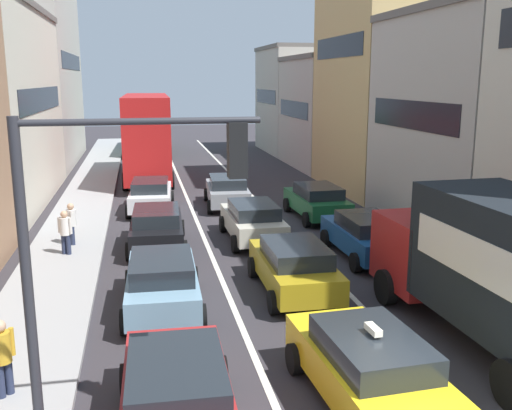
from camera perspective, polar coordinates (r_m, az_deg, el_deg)
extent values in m
cube|color=#989898|center=(28.53, -16.61, -0.21)|extent=(2.60, 64.00, 0.14)
cube|color=silver|center=(28.50, -6.55, 0.08)|extent=(0.16, 60.00, 0.01)
cube|color=silver|center=(28.98, 0.16, 0.37)|extent=(0.16, 60.00, 0.01)
cube|color=black|center=(30.12, -20.30, 9.74)|extent=(0.02, 11.73, 1.10)
cube|color=#B2ADA3|center=(45.16, -22.15, 12.12)|extent=(7.00, 14.57, 13.09)
cube|color=black|center=(44.68, -17.68, 13.29)|extent=(0.02, 11.73, 1.10)
cube|color=#B2ADA3|center=(49.40, 5.00, 10.13)|extent=(7.00, 8.70, 8.32)
cube|color=black|center=(48.52, 0.95, 10.63)|extent=(0.02, 7.04, 1.10)
cube|color=#66605B|center=(49.43, 5.09, 15.13)|extent=(7.20, 8.70, 0.30)
cube|color=#B2ADA3|center=(41.07, 8.47, 8.86)|extent=(7.00, 8.70, 7.25)
cube|color=black|center=(39.99, 3.68, 9.40)|extent=(0.02, 7.04, 1.10)
cube|color=#66605B|center=(41.02, 8.64, 14.12)|extent=(7.20, 8.70, 0.30)
cube|color=tan|center=(32.87, 13.99, 13.57)|extent=(7.00, 8.70, 13.86)
cube|color=black|center=(31.57, 8.07, 15.13)|extent=(0.02, 7.04, 1.10)
cube|color=#B2ADA3|center=(25.22, 22.24, 7.34)|extent=(7.00, 8.70, 8.43)
cube|color=black|center=(23.44, 15.06, 8.55)|extent=(0.02, 7.04, 1.10)
cube|color=#66605B|center=(25.29, 23.07, 17.22)|extent=(7.20, 8.70, 0.30)
cylinder|color=#2D2D33|center=(9.34, -21.43, -8.96)|extent=(0.16, 0.16, 5.50)
cylinder|color=#2D2D33|center=(8.61, -11.20, 8.07)|extent=(3.50, 0.10, 0.10)
cube|color=black|center=(8.77, -1.86, 5.41)|extent=(0.28, 0.28, 0.84)
sphere|color=red|center=(8.89, -2.04, 7.19)|extent=(0.18, 0.18, 0.18)
sphere|color=#F2A519|center=(8.92, -2.03, 5.53)|extent=(0.18, 0.18, 0.18)
sphere|color=green|center=(8.95, -2.01, 3.87)|extent=(0.18, 0.18, 0.18)
cube|color=#A51E1E|center=(16.44, 16.74, -4.38)|extent=(2.47, 2.47, 1.90)
cube|color=black|center=(17.36, 14.85, -2.09)|extent=(2.02, 0.09, 0.70)
cube|color=white|center=(12.48, 20.69, -5.00)|extent=(0.16, 4.48, 0.90)
cylinder|color=black|center=(16.26, 12.68, -7.86)|extent=(0.33, 0.97, 0.96)
cylinder|color=black|center=(17.40, 19.88, -6.96)|extent=(0.33, 0.97, 0.96)
cylinder|color=black|center=(12.15, 23.89, -15.86)|extent=(0.33, 0.97, 0.96)
cube|color=yellow|center=(11.41, 10.81, -15.78)|extent=(2.03, 4.39, 0.70)
cube|color=#1E2328|center=(11.00, 11.38, -13.66)|extent=(1.71, 2.49, 0.52)
cube|color=#F2EACC|center=(10.84, 11.47, -11.90)|extent=(0.18, 0.45, 0.12)
cylinder|color=black|center=(12.46, 3.81, -14.85)|extent=(0.25, 0.65, 0.64)
cylinder|color=black|center=(13.10, 11.70, -13.66)|extent=(0.25, 0.65, 0.64)
cube|color=#A51E1E|center=(10.46, -7.80, -18.46)|extent=(1.92, 4.35, 0.70)
cube|color=#1E2328|center=(10.01, -7.85, -16.29)|extent=(1.65, 2.45, 0.52)
cylinder|color=black|center=(11.93, -12.64, -16.47)|extent=(0.24, 0.65, 0.64)
cylinder|color=black|center=(11.96, -3.44, -16.09)|extent=(0.24, 0.65, 0.64)
cube|color=#B29319|center=(16.68, 3.73, -6.36)|extent=(1.83, 4.31, 0.70)
cube|color=#1E2328|center=(16.32, 3.93, -4.72)|extent=(1.60, 2.42, 0.52)
cylinder|color=black|center=(17.95, -0.33, -6.14)|extent=(0.23, 0.64, 0.64)
cylinder|color=black|center=(18.36, 5.35, -5.77)|extent=(0.23, 0.64, 0.64)
cylinder|color=black|center=(15.26, 1.72, -9.56)|extent=(0.23, 0.64, 0.64)
cylinder|color=black|center=(15.74, 8.35, -8.98)|extent=(0.23, 0.64, 0.64)
cube|color=#759EB7|center=(15.66, -9.20, -7.77)|extent=(1.93, 4.35, 0.70)
cube|color=#1E2328|center=(15.28, -9.26, -6.05)|extent=(1.65, 2.45, 0.52)
cylinder|color=black|center=(17.17, -12.32, -7.31)|extent=(0.24, 0.65, 0.64)
cylinder|color=black|center=(17.17, -6.13, -7.08)|extent=(0.24, 0.65, 0.64)
cylinder|color=black|center=(14.45, -12.79, -11.17)|extent=(0.24, 0.65, 0.64)
cylinder|color=black|center=(14.45, -5.36, -10.90)|extent=(0.24, 0.65, 0.64)
cube|color=beige|center=(21.88, -0.34, -1.80)|extent=(1.84, 4.32, 0.70)
cube|color=#1E2328|center=(21.56, -0.23, -0.48)|extent=(1.61, 2.42, 0.52)
cylinder|color=black|center=(23.20, -3.29, -1.89)|extent=(0.23, 0.64, 0.64)
cylinder|color=black|center=(23.54, 1.14, -1.66)|extent=(0.23, 0.64, 0.64)
cylinder|color=black|center=(20.42, -2.04, -3.86)|extent=(0.23, 0.64, 0.64)
cylinder|color=black|center=(20.80, 2.97, -3.56)|extent=(0.23, 0.64, 0.64)
cube|color=black|center=(21.25, -9.73, -2.40)|extent=(1.98, 4.37, 0.70)
cube|color=#1E2328|center=(20.92, -9.79, -1.06)|extent=(1.68, 2.47, 0.52)
cylinder|color=black|center=(22.79, -11.98, -2.40)|extent=(0.25, 0.65, 0.64)
cylinder|color=black|center=(22.76, -7.35, -2.25)|extent=(0.25, 0.65, 0.64)
cylinder|color=black|center=(19.98, -12.38, -4.51)|extent=(0.25, 0.65, 0.64)
cylinder|color=black|center=(19.94, -7.08, -4.34)|extent=(0.25, 0.65, 0.64)
cube|color=gray|center=(27.72, -2.86, 1.21)|extent=(2.07, 4.41, 0.70)
cube|color=#1E2328|center=(27.42, -2.83, 2.27)|extent=(1.74, 2.51, 0.52)
cylinder|color=black|center=(29.16, -4.90, 1.03)|extent=(0.26, 0.65, 0.64)
cylinder|color=black|center=(29.30, -1.30, 1.13)|extent=(0.26, 0.65, 0.64)
cylinder|color=black|center=(26.30, -4.57, -0.20)|extent=(0.26, 0.65, 0.64)
cylinder|color=black|center=(26.46, -0.59, -0.09)|extent=(0.26, 0.65, 0.64)
cube|color=silver|center=(27.19, -10.30, 0.80)|extent=(2.09, 4.41, 0.70)
cube|color=#1E2328|center=(26.89, -10.36, 1.89)|extent=(1.75, 2.51, 0.52)
cylinder|color=black|center=(28.75, -11.97, 0.64)|extent=(0.26, 0.65, 0.64)
cylinder|color=black|center=(28.66, -8.30, 0.74)|extent=(0.26, 0.65, 0.64)
cylinder|color=black|center=(25.90, -12.45, -0.66)|extent=(0.26, 0.65, 0.64)
cylinder|color=black|center=(25.80, -8.38, -0.55)|extent=(0.26, 0.65, 0.64)
cube|color=#194C8C|center=(20.20, 10.72, -3.22)|extent=(1.84, 4.32, 0.70)
cube|color=#1E2328|center=(19.88, 11.00, -1.81)|extent=(1.61, 2.42, 0.52)
cylinder|color=black|center=(21.29, 6.88, -3.26)|extent=(0.23, 0.64, 0.64)
cylinder|color=black|center=(21.94, 11.45, -2.95)|extent=(0.23, 0.64, 0.64)
cylinder|color=black|center=(18.66, 9.77, -5.60)|extent=(0.23, 0.64, 0.64)
cylinder|color=black|center=(19.40, 14.85, -5.15)|extent=(0.23, 0.64, 0.64)
cube|color=#19592D|center=(25.53, 5.97, 0.19)|extent=(1.91, 4.35, 0.70)
cube|color=#1E2328|center=(25.23, 6.15, 1.34)|extent=(1.65, 2.45, 0.52)
cylinder|color=black|center=(26.69, 3.08, 0.00)|extent=(0.24, 0.65, 0.64)
cylinder|color=black|center=(27.25, 6.80, 0.19)|extent=(0.24, 0.65, 0.64)
cylinder|color=black|center=(23.97, 5.00, -1.45)|extent=(0.24, 0.65, 0.64)
cylinder|color=black|center=(24.59, 9.08, -1.21)|extent=(0.24, 0.65, 0.64)
cube|color=#B21919|center=(35.41, -10.60, 5.12)|extent=(2.73, 10.55, 2.40)
cube|color=black|center=(35.36, -10.62, 5.70)|extent=(2.74, 9.92, 0.70)
cube|color=#B21919|center=(35.20, -10.74, 8.81)|extent=(2.73, 10.55, 2.16)
cube|color=black|center=(35.19, -10.76, 9.20)|extent=(2.74, 9.92, 0.64)
cylinder|color=black|center=(39.34, -12.33, 3.99)|extent=(0.32, 1.01, 1.00)
cylinder|color=black|center=(39.32, -8.69, 4.13)|extent=(0.32, 1.01, 1.00)
cylinder|color=black|center=(32.50, -12.73, 2.26)|extent=(0.32, 1.01, 1.00)
cylinder|color=black|center=(32.48, -8.32, 2.43)|extent=(0.32, 1.01, 1.00)
cube|color=#1E6033|center=(49.58, -10.86, 7.12)|extent=(2.86, 10.58, 2.40)
cube|color=black|center=(49.55, -10.88, 7.53)|extent=(2.87, 9.95, 0.70)
cylinder|color=black|center=(53.50, -12.07, 6.14)|extent=(0.33, 1.01, 1.00)
cylinder|color=black|center=(53.45, -9.38, 6.24)|extent=(0.33, 1.01, 1.00)
cylinder|color=black|center=(46.62, -12.42, 5.25)|extent=(0.33, 1.01, 1.00)
cylinder|color=black|center=(46.56, -9.33, 5.36)|extent=(0.33, 1.01, 1.00)
cylinder|color=#262D47|center=(12.40, -23.11, -15.56)|extent=(0.16, 0.16, 0.82)
cylinder|color=#262D47|center=(12.32, -23.84, -15.82)|extent=(0.16, 0.16, 0.82)
cylinder|color=gold|center=(12.05, -23.77, -12.69)|extent=(0.34, 0.34, 0.60)
cylinder|color=gold|center=(12.15, -22.89, -12.27)|extent=(0.10, 0.10, 0.55)
cylinder|color=#262D47|center=(21.91, -17.59, -3.07)|extent=(0.16, 0.16, 0.82)
cylinder|color=#262D47|center=(22.08, -17.61, -2.95)|extent=(0.16, 0.16, 0.82)
cylinder|color=silver|center=(21.82, -17.72, -1.21)|extent=(0.34, 0.34, 0.60)
sphere|color=tan|center=(21.73, -17.79, -0.13)|extent=(0.24, 0.24, 0.24)
cylinder|color=silver|center=(21.60, -17.70, -1.26)|extent=(0.10, 0.10, 0.55)
cylinder|color=silver|center=(22.03, -17.75, -1.01)|extent=(0.10, 0.10, 0.55)
cylinder|color=#262D47|center=(20.78, -17.95, -3.91)|extent=(0.16, 0.16, 0.82)
cylinder|color=#262D47|center=(20.88, -18.36, -3.87)|extent=(0.16, 0.16, 0.82)
cylinder|color=silver|center=(20.65, -18.29, -2.00)|extent=(0.34, 0.34, 0.60)
sphere|color=tan|center=(20.56, -18.37, -0.86)|extent=(0.24, 0.24, 0.24)
cylinder|color=silver|center=(20.53, -17.78, -1.96)|extent=(0.10, 0.10, 0.55)
cylinder|color=silver|center=(20.77, -18.80, -1.87)|extent=(0.10, 0.10, 0.55)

